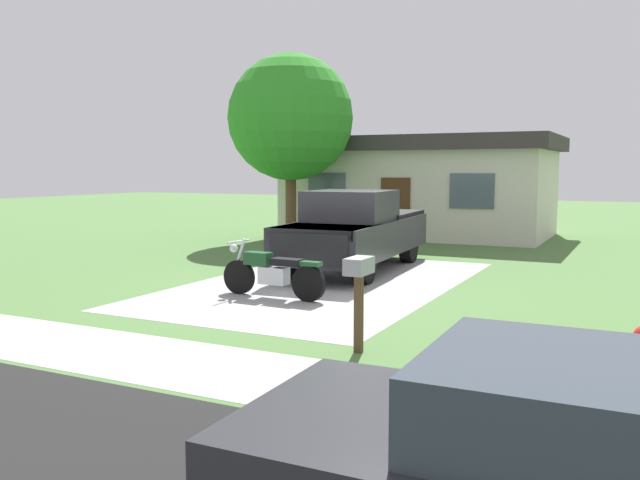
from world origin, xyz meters
The scene contains 8 objects.
ground_plane centered at (0.00, 0.00, 0.00)m, with size 80.00×80.00×0.00m, color #4D743B.
driveway_pad centered at (0.00, 0.00, 0.00)m, with size 5.08×8.71×0.01m, color #A0A0A0.
sidewalk_strip centered at (0.00, -6.00, 0.00)m, with size 36.00×1.80×0.01m, color #A8A8A3.
motorcycle centered at (-0.23, -1.86, 0.47)m, with size 2.21×0.70×1.09m.
pickup_truck centered at (-0.19, 2.06, 0.95)m, with size 2.32×5.73×1.90m.
mailbox centered at (2.68, -4.57, 0.98)m, with size 0.26×0.48×1.26m.
shade_tree centered at (-4.63, 6.88, 4.05)m, with size 4.12×4.12×6.12m.
neighbor_house centered at (-1.49, 10.86, 1.79)m, with size 9.60×5.60×3.50m.
Camera 1 is at (6.02, -12.49, 2.42)m, focal length 37.44 mm.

